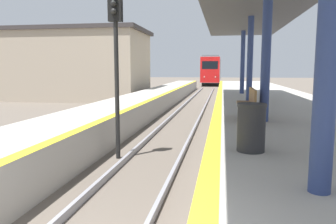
{
  "coord_description": "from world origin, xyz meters",
  "views": [
    {
      "loc": [
        1.81,
        -2.39,
        2.47
      ],
      "look_at": [
        -2.08,
        20.94,
        -0.62
      ],
      "focal_mm": 35.0,
      "sensor_mm": 36.0,
      "label": 1
    }
  ],
  "objects": [
    {
      "name": "signal_near",
      "position": [
        -1.02,
        6.15,
        3.22
      ],
      "size": [
        0.36,
        0.31,
        4.62
      ],
      "color": "black",
      "rests_on": "ground"
    },
    {
      "name": "station_building",
      "position": [
        -10.37,
        23.24,
        2.85
      ],
      "size": [
        12.1,
        6.74,
        5.66
      ],
      "color": "tan",
      "rests_on": "ground"
    },
    {
      "name": "bench",
      "position": [
        2.55,
        7.38,
        1.49
      ],
      "size": [
        0.44,
        1.82,
        0.92
      ],
      "color": "brown",
      "rests_on": "platform_right"
    },
    {
      "name": "train",
      "position": [
        0.0,
        53.6,
        2.3
      ],
      "size": [
        2.8,
        18.31,
        4.52
      ],
      "color": "black",
      "rests_on": "ground"
    },
    {
      "name": "trash_bin",
      "position": [
        2.33,
        3.56,
        1.43
      ],
      "size": [
        0.52,
        0.52,
        0.87
      ],
      "color": "#262628",
      "rests_on": "platform_right"
    },
    {
      "name": "station_canopy",
      "position": [
        2.98,
        9.92,
        4.76
      ],
      "size": [
        4.09,
        22.06,
        3.98
      ],
      "color": "navy",
      "rests_on": "platform_right"
    }
  ]
}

